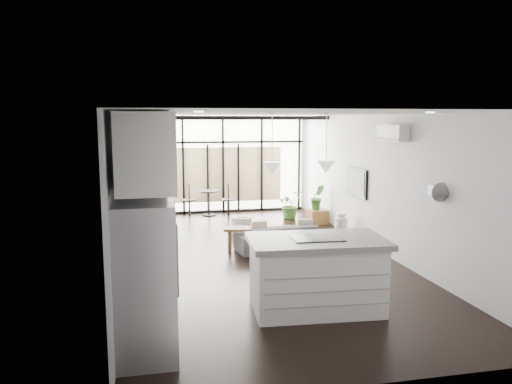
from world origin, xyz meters
name	(u,v)px	position (x,y,z in m)	size (l,w,h in m)	color
floor	(259,256)	(0.00, 0.00, 0.00)	(5.00, 10.00, 0.00)	black
ceiling	(259,114)	(0.00, 0.00, 2.80)	(5.00, 10.00, 0.00)	silver
wall_left	(127,190)	(-2.50, 0.00, 1.40)	(0.02, 10.00, 2.80)	silver
wall_right	(378,183)	(2.50, 0.00, 1.40)	(0.02, 10.00, 2.80)	silver
wall_back	(222,164)	(0.00, 5.00, 1.40)	(5.00, 0.02, 2.80)	silver
wall_front	(368,253)	(0.00, -5.00, 1.40)	(5.00, 0.02, 2.80)	silver
glazing	(223,165)	(0.00, 4.88, 1.40)	(5.00, 0.20, 2.80)	black
skylight	(227,117)	(0.00, 4.00, 2.77)	(4.70, 1.90, 0.06)	silver
neighbour_building	(223,175)	(0.00, 4.95, 1.10)	(3.50, 0.02, 1.60)	beige
island	(316,274)	(0.19, -2.93, 0.52)	(1.92, 1.14, 1.05)	white
cooktop	(317,238)	(0.19, -2.93, 1.05)	(0.71, 0.47, 0.01)	black
fridge	(144,281)	(-2.18, -3.87, 0.90)	(0.70, 0.87, 1.80)	#A1A2A7
appliance_column	(144,243)	(-2.18, -3.05, 1.14)	(0.59, 0.62, 2.28)	white
upper_cabinets	(146,150)	(-2.12, -3.50, 2.35)	(0.62, 1.75, 0.86)	white
pendant_left	(272,168)	(-0.40, -2.65, 2.02)	(0.26, 0.26, 0.18)	silver
pendant_right	(326,167)	(0.40, -2.65, 2.02)	(0.26, 0.26, 0.18)	silver
sofa	(281,233)	(0.54, 0.38, 0.36)	(1.84, 0.54, 0.72)	#4A4A4C
console_bench	(261,239)	(0.13, 0.38, 0.25)	(1.54, 0.39, 0.50)	brown
pouf	(241,225)	(0.02, 2.08, 0.20)	(0.49, 0.49, 0.39)	beige
crate	(317,216)	(2.17, 2.78, 0.18)	(0.48, 0.48, 0.36)	brown
plant_tall	(290,208)	(1.66, 3.55, 0.30)	(0.70, 0.77, 0.60)	#386E29
plant_crate	(317,204)	(2.17, 2.78, 0.51)	(0.37, 0.67, 0.30)	#386E29
milk_can	(341,225)	(2.18, 1.15, 0.29)	(0.29, 0.29, 0.57)	silver
bistro_set	(209,203)	(-0.48, 4.46, 0.37)	(1.54, 0.62, 0.74)	black
tv	(356,182)	(2.46, 1.00, 1.30)	(0.05, 1.10, 0.65)	black
ac_unit	(393,133)	(2.38, -0.80, 2.45)	(0.22, 0.90, 0.30)	silver
framed_art	(128,186)	(-2.47, -0.50, 1.55)	(0.04, 0.70, 0.90)	black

